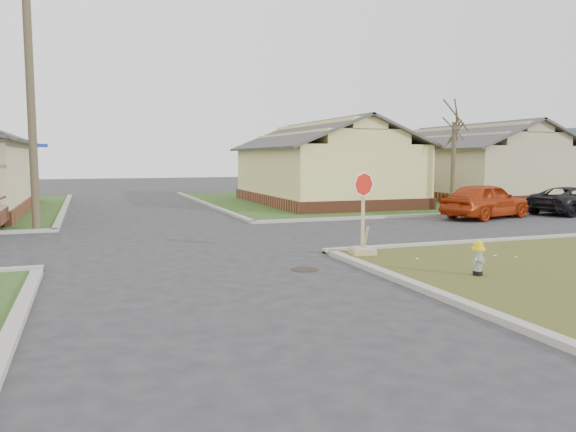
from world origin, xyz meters
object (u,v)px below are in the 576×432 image
object	(u,v)px
fire_hydrant	(478,256)
stop_sign	(363,236)
red_sedan	(486,201)
dark_pickup	(573,200)
utility_pole	(31,97)

from	to	relation	value
fire_hydrant	stop_sign	distance (m)	3.43
stop_sign	red_sedan	xyz separation A→B (m)	(9.18, 6.48, 0.24)
stop_sign	dark_pickup	world-z (taller)	stop_sign
fire_hydrant	stop_sign	bearing A→B (deg)	89.04
utility_pole	red_sedan	bearing A→B (deg)	-5.61
stop_sign	dark_pickup	bearing A→B (deg)	33.59
stop_sign	dark_pickup	distance (m)	15.62
utility_pole	fire_hydrant	xyz separation A→B (m)	(9.62, -11.46, -4.19)
stop_sign	dark_pickup	size ratio (longest dim) A/B	0.49
fire_hydrant	red_sedan	xyz separation A→B (m)	(8.06, 9.72, 0.28)
fire_hydrant	stop_sign	world-z (taller)	stop_sign
utility_pole	dark_pickup	xyz separation A→B (m)	(22.66, -1.60, -4.04)
red_sedan	dark_pickup	world-z (taller)	red_sedan
fire_hydrant	dark_pickup	bearing A→B (deg)	17.14
stop_sign	red_sedan	size ratio (longest dim) A/B	0.49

